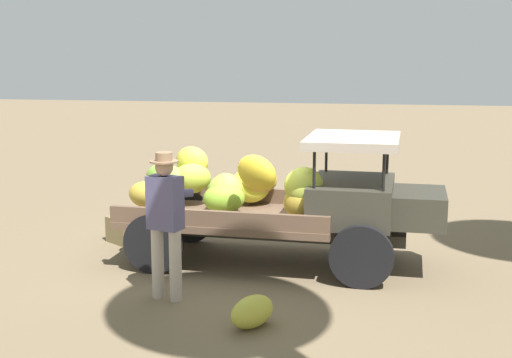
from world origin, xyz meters
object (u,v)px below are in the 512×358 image
object	(u,v)px
truck	(282,200)
farmer	(166,216)
wooden_crate	(126,229)
loose_banana_bunch	(252,312)

from	to	relation	value
truck	farmer	xyz separation A→B (m)	(-1.18, -1.69, 0.12)
truck	farmer	world-z (taller)	truck
farmer	wooden_crate	size ratio (longest dim) A/B	3.69
wooden_crate	loose_banana_bunch	distance (m)	4.00
wooden_crate	loose_banana_bunch	size ratio (longest dim) A/B	0.83
truck	loose_banana_bunch	bearing A→B (deg)	-87.40
wooden_crate	farmer	bearing A→B (deg)	-59.26
truck	wooden_crate	world-z (taller)	truck
wooden_crate	loose_banana_bunch	xyz separation A→B (m)	(2.59, -3.06, -0.03)
truck	wooden_crate	xyz separation A→B (m)	(-2.58, 0.67, -0.71)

